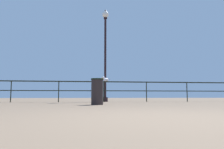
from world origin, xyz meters
The scene contains 5 objects.
ground_plane centered at (0.00, 0.00, 0.00)m, with size 60.00×60.00×0.00m, color #78624D.
pier_railing centered at (0.00, 7.41, 0.73)m, with size 25.25×0.05×0.98m.
lamppost_center centered at (0.10, 7.70, 2.75)m, with size 0.33×0.33×4.69m.
seagull_on_rail centered at (0.07, 7.39, 1.08)m, with size 0.44×0.29×0.22m.
trash_bin centered at (-0.51, 4.14, 0.42)m, with size 0.40×0.40×0.84m.
Camera 1 is at (-0.91, -2.57, 0.27)m, focal length 33.62 mm.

